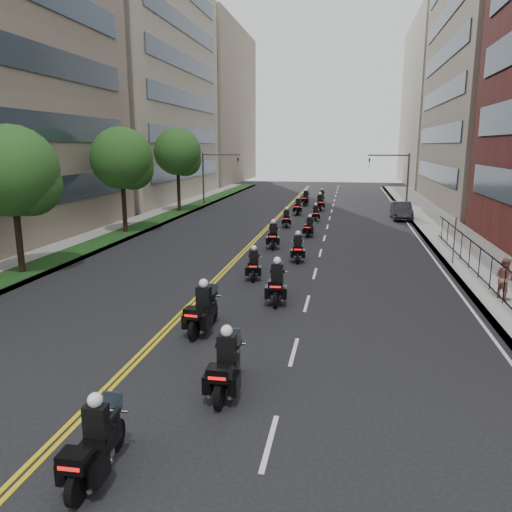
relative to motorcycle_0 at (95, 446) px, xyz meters
The scene contains 27 objects.
ground 1.90m from the motorcycle_0, 91.48° to the left, with size 160.00×160.00×0.00m, color black.
sidewalk_right 29.33m from the motorcycle_0, 65.94° to the left, with size 4.00×90.00×0.15m, color gray.
sidewalk_left 29.37m from the motorcycle_0, 114.22° to the left, with size 4.00×90.00×0.15m, color gray.
grass_strip 29.05m from the motorcycle_0, 112.78° to the left, with size 2.00×90.00×0.04m, color #183E16.
building_right_far 83.52m from the motorcycle_0, 74.95° to the left, with size 15.00×28.00×26.00m, color #A49984.
building_left_mid 56.82m from the motorcycle_0, 113.87° to the left, with size 16.11×28.00×34.00m.
building_left_far 83.68m from the motorcycle_0, 105.45° to the left, with size 16.00×28.00×26.00m, color gray.
iron_fence 17.60m from the motorcycle_0, 51.51° to the left, with size 0.05×28.00×1.50m.
street_trees 23.63m from the motorcycle_0, 118.56° to the left, with size 4.40×38.40×7.98m.
traffic_signal_right 44.89m from the motorcycle_0, 77.77° to the left, with size 4.09×0.20×5.60m.
traffic_signal_left 44.91m from the motorcycle_0, 102.35° to the left, with size 4.09×0.20×5.60m.
motorcycle_0 is the anchor object (origin of this frame).
motorcycle_1 4.13m from the motorcycle_0, 65.86° to the left, with size 0.58×2.50×1.84m.
motorcycle_2 7.93m from the motorcycle_0, 91.17° to the left, with size 0.68×2.54×1.88m.
motorcycle_3 11.94m from the motorcycle_0, 80.87° to the left, with size 0.68×2.55×1.88m.
motorcycle_4 15.29m from the motorcycle_0, 88.99° to the left, with size 0.67×2.20×1.63m.
motorcycle_5 19.53m from the motorcycle_0, 84.12° to the left, with size 0.66×2.31×1.71m.
motorcycle_6 22.83m from the motorcycle_0, 89.72° to the left, with size 0.69×2.45×1.81m.
motorcycle_7 27.35m from the motorcycle_0, 85.69° to the left, with size 0.60×2.15×1.59m.
motorcycle_8 31.15m from the motorcycle_0, 90.13° to the left, with size 0.65×2.16×1.60m.
motorcycle_9 34.87m from the motorcycle_0, 86.70° to the left, with size 0.59×2.09×1.54m.
motorcycle_10 38.46m from the motorcycle_0, 89.80° to the left, with size 0.54×2.37×1.75m.
motorcycle_11 42.12m from the motorcycle_0, 87.32° to the left, with size 0.73×2.47×1.83m.
motorcycle_12 45.89m from the motorcycle_0, 89.75° to the left, with size 0.61×2.45×1.81m.
motorcycle_13 49.56m from the motorcycle_0, 87.99° to the left, with size 0.55×2.10×1.55m.
parked_sedan 38.41m from the motorcycle_0, 75.91° to the left, with size 1.58×4.53×1.49m, color black.
pedestrian_b 17.54m from the motorcycle_0, 50.51° to the left, with size 0.84×0.65×1.72m, color #8F544E.
Camera 1 is at (4.67, -9.68, 6.38)m, focal length 35.00 mm.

